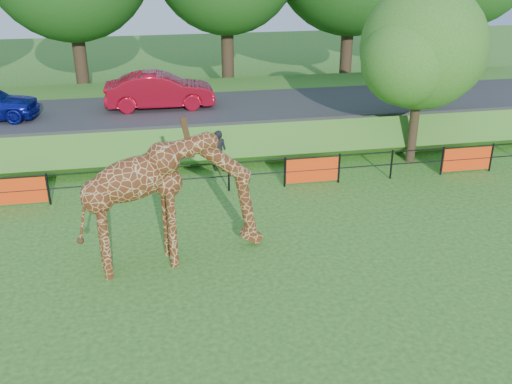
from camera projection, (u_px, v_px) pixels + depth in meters
ground at (280, 331)px, 12.79m from camera, size 90.00×90.00×0.00m
giraffe at (174, 200)px, 14.97m from camera, size 5.06×1.82×3.55m
perimeter_fence at (229, 176)px, 19.76m from camera, size 28.07×0.10×1.10m
embankment at (206, 114)px, 26.45m from camera, size 40.00×9.00×1.30m
road at (209, 108)px, 24.82m from camera, size 40.00×5.00×0.12m
car_red at (160, 91)px, 24.29m from camera, size 4.62×1.68×1.51m
visitor at (219, 151)px, 21.41m from camera, size 0.65×0.50×1.60m
tree_east at (424, 52)px, 21.01m from camera, size 5.40×4.71×6.76m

